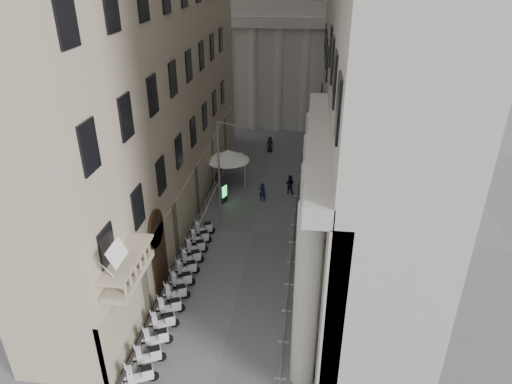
% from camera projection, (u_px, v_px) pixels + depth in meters
% --- Properties ---
extents(iron_fence, '(0.30, 28.00, 1.40)m').
position_uv_depth(iron_fence, '(194.00, 237.00, 34.59)').
color(iron_fence, black).
rests_on(iron_fence, ground).
extents(blue_awning, '(1.60, 3.00, 3.00)m').
position_uv_depth(blue_awning, '(308.00, 196.00, 40.72)').
color(blue_awning, navy).
rests_on(blue_awning, ground).
extents(flag, '(1.00, 1.40, 8.20)m').
position_uv_depth(flag, '(138.00, 376.00, 23.07)').
color(flag, '#9E0C11').
rests_on(flag, ground).
extents(scooter_0, '(1.51, 1.09, 1.50)m').
position_uv_depth(scooter_0, '(142.00, 383.00, 22.71)').
color(scooter_0, silver).
rests_on(scooter_0, ground).
extents(scooter_1, '(1.51, 1.09, 1.50)m').
position_uv_depth(scooter_1, '(150.00, 363.00, 23.82)').
color(scooter_1, silver).
rests_on(scooter_1, ground).
extents(scooter_2, '(1.51, 1.09, 1.50)m').
position_uv_depth(scooter_2, '(158.00, 345.00, 24.93)').
color(scooter_2, silver).
rests_on(scooter_2, ground).
extents(scooter_3, '(1.51, 1.09, 1.50)m').
position_uv_depth(scooter_3, '(165.00, 329.00, 26.04)').
color(scooter_3, silver).
rests_on(scooter_3, ground).
extents(scooter_4, '(1.51, 1.09, 1.50)m').
position_uv_depth(scooter_4, '(171.00, 314.00, 27.15)').
color(scooter_4, silver).
rests_on(scooter_4, ground).
extents(scooter_5, '(1.51, 1.09, 1.50)m').
position_uv_depth(scooter_5, '(177.00, 300.00, 28.26)').
color(scooter_5, silver).
rests_on(scooter_5, ground).
extents(scooter_6, '(1.51, 1.09, 1.50)m').
position_uv_depth(scooter_6, '(182.00, 287.00, 29.37)').
color(scooter_6, silver).
rests_on(scooter_6, ground).
extents(scooter_7, '(1.51, 1.09, 1.50)m').
position_uv_depth(scooter_7, '(187.00, 275.00, 30.49)').
color(scooter_7, silver).
rests_on(scooter_7, ground).
extents(scooter_8, '(1.51, 1.09, 1.50)m').
position_uv_depth(scooter_8, '(192.00, 264.00, 31.60)').
color(scooter_8, silver).
rests_on(scooter_8, ground).
extents(scooter_9, '(1.51, 1.09, 1.50)m').
position_uv_depth(scooter_9, '(196.00, 253.00, 32.71)').
color(scooter_9, silver).
rests_on(scooter_9, ground).
extents(scooter_10, '(1.51, 1.09, 1.50)m').
position_uv_depth(scooter_10, '(201.00, 244.00, 33.82)').
color(scooter_10, silver).
rests_on(scooter_10, ground).
extents(scooter_11, '(1.51, 1.09, 1.50)m').
position_uv_depth(scooter_11, '(204.00, 235.00, 34.93)').
color(scooter_11, silver).
rests_on(scooter_11, ground).
extents(barrier_1, '(0.60, 2.40, 1.10)m').
position_uv_depth(barrier_1, '(282.00, 360.00, 24.03)').
color(barrier_1, '#B4B7BC').
rests_on(barrier_1, ground).
extents(barrier_2, '(0.60, 2.40, 1.10)m').
position_uv_depth(barrier_2, '(285.00, 326.00, 26.24)').
color(barrier_2, '#B4B7BC').
rests_on(barrier_2, ground).
extents(barrier_3, '(0.60, 2.40, 1.10)m').
position_uv_depth(barrier_3, '(288.00, 298.00, 28.45)').
color(barrier_3, '#B4B7BC').
rests_on(barrier_3, ground).
extents(barrier_4, '(0.60, 2.40, 1.10)m').
position_uv_depth(barrier_4, '(290.00, 273.00, 30.66)').
color(barrier_4, '#B4B7BC').
rests_on(barrier_4, ground).
extents(barrier_5, '(0.60, 2.40, 1.10)m').
position_uv_depth(barrier_5, '(292.00, 252.00, 32.87)').
color(barrier_5, '#B4B7BC').
rests_on(barrier_5, ground).
extents(barrier_6, '(0.60, 2.40, 1.10)m').
position_uv_depth(barrier_6, '(294.00, 234.00, 35.07)').
color(barrier_6, '#B4B7BC').
rests_on(barrier_6, ground).
extents(barrier_7, '(0.60, 2.40, 1.10)m').
position_uv_depth(barrier_7, '(296.00, 217.00, 37.28)').
color(barrier_7, '#B4B7BC').
rests_on(barrier_7, ground).
extents(barrier_8, '(0.60, 2.40, 1.10)m').
position_uv_depth(barrier_8, '(297.00, 203.00, 39.49)').
color(barrier_8, '#B4B7BC').
rests_on(barrier_8, ground).
extents(barrier_9, '(0.60, 2.40, 1.10)m').
position_uv_depth(barrier_9, '(298.00, 190.00, 41.70)').
color(barrier_9, '#B4B7BC').
rests_on(barrier_9, ground).
extents(security_tent, '(3.99, 3.99, 3.24)m').
position_uv_depth(security_tent, '(231.00, 157.00, 41.70)').
color(security_tent, silver).
rests_on(security_tent, ground).
extents(street_lamp, '(2.62, 1.25, 8.57)m').
position_uv_depth(street_lamp, '(223.00, 166.00, 33.83)').
color(street_lamp, gray).
rests_on(street_lamp, ground).
extents(info_kiosk, '(0.58, 0.89, 1.83)m').
position_uv_depth(info_kiosk, '(223.00, 193.00, 39.12)').
color(info_kiosk, black).
rests_on(info_kiosk, ground).
extents(pedestrian_a, '(0.67, 0.49, 1.69)m').
position_uv_depth(pedestrian_a, '(262.00, 192.00, 39.49)').
color(pedestrian_a, '#0D1536').
rests_on(pedestrian_a, ground).
extents(pedestrian_b, '(0.98, 0.84, 1.76)m').
position_uv_depth(pedestrian_b, '(290.00, 184.00, 40.77)').
color(pedestrian_b, black).
rests_on(pedestrian_b, ground).
extents(pedestrian_c, '(0.88, 0.61, 1.73)m').
position_uv_depth(pedestrian_c, '(270.00, 144.00, 49.65)').
color(pedestrian_c, black).
rests_on(pedestrian_c, ground).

